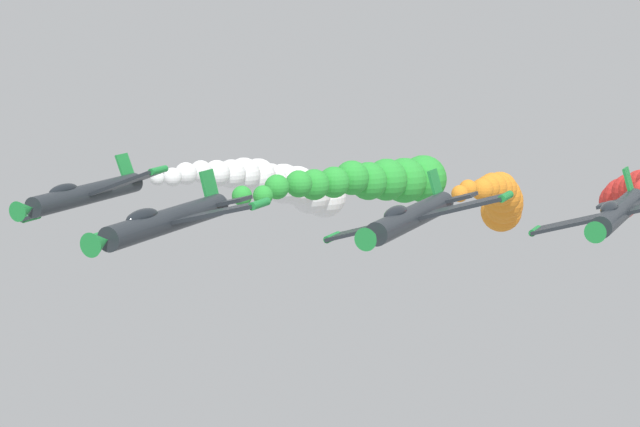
# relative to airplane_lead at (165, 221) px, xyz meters

# --- Properties ---
(airplane_lead) EXTENTS (9.35, 10.35, 3.19)m
(airplane_lead) POSITION_rel_airplane_lead_xyz_m (0.00, 0.00, 0.00)
(airplane_lead) COLOR #23282D
(smoke_trail_lead) EXTENTS (5.09, 20.27, 3.61)m
(smoke_trail_lead) POSITION_rel_airplane_lead_xyz_m (-1.96, -20.95, -1.03)
(smoke_trail_lead) COLOR green
(airplane_left_inner) EXTENTS (9.24, 10.35, 3.38)m
(airplane_left_inner) POSITION_rel_airplane_lead_xyz_m (-8.83, -7.61, -0.43)
(airplane_left_inner) COLOR #23282D
(smoke_trail_left_inner) EXTENTS (6.63, 25.89, 7.35)m
(smoke_trail_left_inner) POSITION_rel_airplane_lead_xyz_m (-5.94, -32.88, -3.84)
(smoke_trail_left_inner) COLOR orange
(airplane_right_inner) EXTENTS (9.07, 10.35, 3.72)m
(airplane_right_inner) POSITION_rel_airplane_lead_xyz_m (9.72, -7.05, -0.59)
(airplane_right_inner) COLOR #23282D
(smoke_trail_right_inner) EXTENTS (4.27, 21.39, 6.10)m
(smoke_trail_right_inner) POSITION_rel_airplane_lead_xyz_m (8.45, -28.27, -3.16)
(smoke_trail_right_inner) COLOR white
(airplane_left_outer) EXTENTS (9.25, 10.35, 3.37)m
(airplane_left_outer) POSITION_rel_airplane_lead_xyz_m (-17.06, -15.47, -0.85)
(airplane_left_outer) COLOR #23282D
(smoke_trail_left_outer) EXTENTS (7.68, 26.38, 7.06)m
(smoke_trail_left_outer) POSITION_rel_airplane_lead_xyz_m (-13.31, -41.13, -4.06)
(smoke_trail_left_outer) COLOR red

